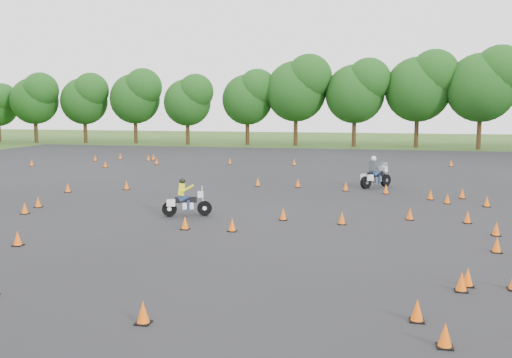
# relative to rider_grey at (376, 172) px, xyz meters

# --- Properties ---
(ground) EXTENTS (140.00, 140.00, 0.00)m
(ground) POSITION_rel_rider_grey_xyz_m (-5.11, -10.83, -0.85)
(ground) COLOR #2D5119
(ground) RESTS_ON ground
(asphalt_pad) EXTENTS (62.00, 62.00, 0.00)m
(asphalt_pad) POSITION_rel_rider_grey_xyz_m (-5.11, -4.83, -0.85)
(asphalt_pad) COLOR black
(asphalt_pad) RESTS_ON ground
(treeline) EXTENTS (87.19, 32.30, 10.82)m
(treeline) POSITION_rel_rider_grey_xyz_m (-1.43, 24.18, 3.80)
(treeline) COLOR #184413
(treeline) RESTS_ON ground
(traffic_cones) EXTENTS (35.83, 32.49, 0.45)m
(traffic_cones) POSITION_rel_rider_grey_xyz_m (-4.47, -4.96, -0.62)
(traffic_cones) COLOR #FD5E0A
(traffic_cones) RESTS_ON asphalt_pad
(rider_grey) EXTENTS (1.97, 2.08, 1.69)m
(rider_grey) POSITION_rel_rider_grey_xyz_m (0.00, 0.00, 0.00)
(rider_grey) COLOR #363A3D
(rider_grey) RESTS_ON ground
(rider_yellow) EXTENTS (2.07, 1.21, 1.52)m
(rider_yellow) POSITION_rel_rider_grey_xyz_m (-7.31, -9.63, -0.08)
(rider_yellow) COLOR yellow
(rider_yellow) RESTS_ON ground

